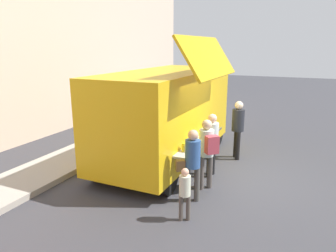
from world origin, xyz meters
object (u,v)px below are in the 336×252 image
at_px(customer_front_ordering, 212,139).
at_px(customer_extra_browsing, 238,125).
at_px(trash_bin, 152,116).
at_px(child_near_queue, 185,190).
at_px(customer_rear_waiting, 192,160).
at_px(customer_mid_with_backpack, 207,148).
at_px(food_truck_main, 167,113).

bearing_deg(customer_front_ordering, customer_extra_browsing, -92.97).
height_order(trash_bin, child_near_queue, child_near_queue).
bearing_deg(child_near_queue, customer_front_ordering, -26.16).
bearing_deg(customer_rear_waiting, customer_front_ordering, -30.84).
bearing_deg(trash_bin, child_near_queue, -148.59).
distance_m(customer_mid_with_backpack, customer_rear_waiting, 0.74).
bearing_deg(trash_bin, customer_mid_with_backpack, -141.70).
bearing_deg(food_truck_main, customer_mid_with_backpack, -130.42).
relative_size(customer_front_ordering, customer_rear_waiting, 1.02).
height_order(food_truck_main, child_near_queue, food_truck_main).
xyz_separation_m(customer_front_ordering, customer_rear_waiting, (-1.57, -0.01, -0.03)).
xyz_separation_m(trash_bin, customer_front_ordering, (-4.24, -3.88, 0.57)).
bearing_deg(trash_bin, customer_front_ordering, -137.50).
distance_m(customer_extra_browsing, child_near_queue, 4.04).
bearing_deg(customer_extra_browsing, trash_bin, -57.15).
xyz_separation_m(trash_bin, customer_mid_with_backpack, (-5.09, -4.02, 0.61)).
relative_size(customer_front_ordering, child_near_queue, 1.53).
relative_size(food_truck_main, customer_extra_browsing, 3.10).
relative_size(customer_mid_with_backpack, child_near_queue, 1.55).
height_order(trash_bin, customer_rear_waiting, customer_rear_waiting).
relative_size(food_truck_main, child_near_queue, 5.01).
height_order(food_truck_main, customer_front_ordering, food_truck_main).
xyz_separation_m(food_truck_main, customer_extra_browsing, (0.99, -1.91, -0.41)).
xyz_separation_m(trash_bin, customer_rear_waiting, (-5.81, -3.90, 0.54)).
xyz_separation_m(trash_bin, customer_extra_browsing, (-2.61, -4.23, 0.63)).
height_order(customer_mid_with_backpack, customer_extra_browsing, customer_extra_browsing).
height_order(customer_mid_with_backpack, child_near_queue, customer_mid_with_backpack).
bearing_deg(customer_front_ordering, customer_mid_with_backpack, 108.16).
relative_size(trash_bin, customer_front_ordering, 0.53).
height_order(customer_front_ordering, customer_rear_waiting, customer_front_ordering).
distance_m(food_truck_main, trash_bin, 4.41).
distance_m(customer_rear_waiting, customer_extra_browsing, 3.22).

